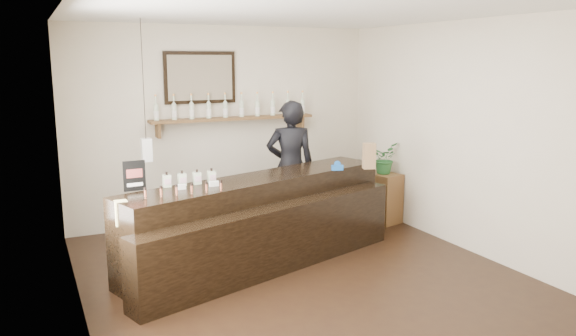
# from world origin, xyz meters

# --- Properties ---
(ground) EXTENTS (5.00, 5.00, 0.00)m
(ground) POSITION_xyz_m (0.00, 0.00, 0.00)
(ground) COLOR black
(ground) RESTS_ON ground
(room_shell) EXTENTS (5.00, 5.00, 5.00)m
(room_shell) POSITION_xyz_m (0.00, 0.00, 1.70)
(room_shell) COLOR beige
(room_shell) RESTS_ON ground
(back_wall_decor) EXTENTS (2.66, 0.96, 1.69)m
(back_wall_decor) POSITION_xyz_m (-0.16, 2.37, 1.76)
(back_wall_decor) COLOR brown
(back_wall_decor) RESTS_ON ground
(counter) EXTENTS (3.54, 1.99, 1.15)m
(counter) POSITION_xyz_m (-0.20, 0.57, 0.46)
(counter) COLOR black
(counter) RESTS_ON ground
(promo_sign) EXTENTS (0.23, 0.03, 0.32)m
(promo_sign) POSITION_xyz_m (-1.63, 0.62, 1.14)
(promo_sign) COLOR black
(promo_sign) RESTS_ON counter
(paper_bag) EXTENTS (0.17, 0.15, 0.32)m
(paper_bag) POSITION_xyz_m (1.25, 0.60, 1.15)
(paper_bag) COLOR olive
(paper_bag) RESTS_ON counter
(tape_dispenser) EXTENTS (0.15, 0.09, 0.12)m
(tape_dispenser) POSITION_xyz_m (0.84, 0.68, 1.03)
(tape_dispenser) COLOR #1959B2
(tape_dispenser) RESTS_ON counter
(side_cabinet) EXTENTS (0.46, 0.56, 0.72)m
(side_cabinet) POSITION_xyz_m (2.00, 1.36, 0.36)
(side_cabinet) COLOR brown
(side_cabinet) RESTS_ON ground
(potted_plant) EXTENTS (0.53, 0.52, 0.44)m
(potted_plant) POSITION_xyz_m (2.00, 1.36, 0.94)
(potted_plant) COLOR #26602C
(potted_plant) RESTS_ON side_cabinet
(shopkeeper) EXTENTS (0.85, 0.69, 2.03)m
(shopkeeper) POSITION_xyz_m (0.61, 1.55, 1.02)
(shopkeeper) COLOR black
(shopkeeper) RESTS_ON ground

